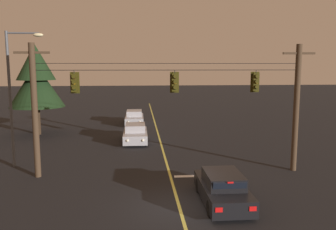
# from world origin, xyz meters

# --- Properties ---
(ground_plane) EXTENTS (180.00, 180.00, 0.00)m
(ground_plane) POSITION_xyz_m (0.00, 0.00, 0.00)
(ground_plane) COLOR black
(lane_centre_stripe) EXTENTS (0.14, 60.00, 0.01)m
(lane_centre_stripe) POSITION_xyz_m (0.00, 10.70, 0.00)
(lane_centre_stripe) COLOR #D1C64C
(lane_centre_stripe) RESTS_ON ground
(stop_bar_paint) EXTENTS (3.40, 0.36, 0.01)m
(stop_bar_paint) POSITION_xyz_m (1.90, 4.10, 0.00)
(stop_bar_paint) COLOR silver
(stop_bar_paint) RESTS_ON ground
(signal_span_assembly) EXTENTS (15.99, 0.32, 7.09)m
(signal_span_assembly) POSITION_xyz_m (0.00, 4.70, 3.69)
(signal_span_assembly) COLOR #423021
(signal_span_assembly) RESTS_ON ground
(traffic_light_leftmost) EXTENTS (0.48, 0.41, 1.22)m
(traffic_light_leftmost) POSITION_xyz_m (-5.00, 4.68, 5.03)
(traffic_light_leftmost) COLOR black
(traffic_light_left_inner) EXTENTS (0.48, 0.41, 1.22)m
(traffic_light_left_inner) POSITION_xyz_m (0.28, 4.68, 5.03)
(traffic_light_left_inner) COLOR black
(traffic_light_centre) EXTENTS (0.48, 0.41, 1.22)m
(traffic_light_centre) POSITION_xyz_m (4.73, 4.68, 5.03)
(traffic_light_centre) COLOR black
(car_waiting_near_lane) EXTENTS (1.80, 4.33, 1.39)m
(car_waiting_near_lane) POSITION_xyz_m (1.92, 0.29, 0.65)
(car_waiting_near_lane) COLOR black
(car_waiting_near_lane) RESTS_ON ground
(car_oncoming_lead) EXTENTS (1.80, 4.42, 1.39)m
(car_oncoming_lead) POSITION_xyz_m (-1.94, 13.03, 0.65)
(car_oncoming_lead) COLOR #A5A5AD
(car_oncoming_lead) RESTS_ON ground
(car_oncoming_trailing) EXTENTS (1.80, 4.42, 1.39)m
(car_oncoming_trailing) POSITION_xyz_m (-2.12, 21.41, 0.65)
(car_oncoming_trailing) COLOR #A5A5AD
(car_oncoming_trailing) RESTS_ON ground
(street_lamp_corner) EXTENTS (2.11, 0.30, 7.86)m
(street_lamp_corner) POSITION_xyz_m (-8.72, 6.76, 4.73)
(street_lamp_corner) COLOR #4C4F54
(street_lamp_corner) RESTS_ON ground
(tree_verge_near) EXTENTS (4.61, 4.61, 7.71)m
(tree_verge_near) POSITION_xyz_m (-10.31, 16.68, 4.80)
(tree_verge_near) COLOR #332316
(tree_verge_near) RESTS_ON ground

